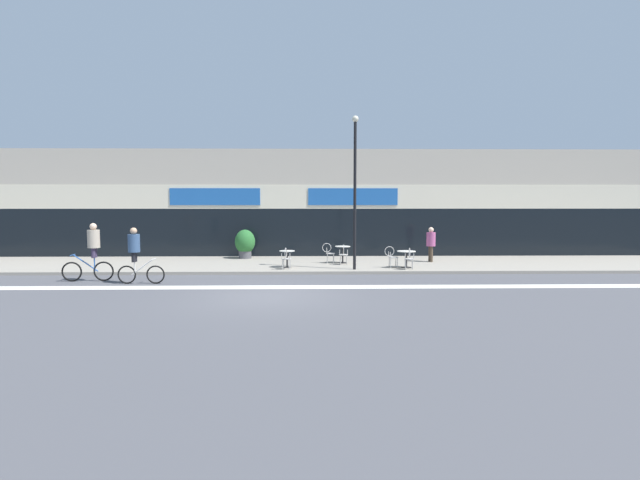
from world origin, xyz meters
TOP-DOWN VIEW (x-y plane):
  - ground_plane at (0.00, 0.00)m, footprint 120.00×120.00m
  - sidewalk_slab at (0.00, 7.25)m, footprint 40.00×5.50m
  - storefront_facade at (0.00, 11.96)m, footprint 40.00×4.06m
  - bike_lane_stripe at (0.00, 1.63)m, footprint 36.00×0.70m
  - bistro_table_0 at (0.32, 5.73)m, footprint 0.64×0.64m
  - bistro_table_1 at (2.76, 7.18)m, footprint 0.69×0.69m
  - bistro_table_2 at (5.33, 5.56)m, footprint 0.78×0.78m
  - cafe_chair_0_near at (0.31, 5.11)m, footprint 0.45×0.60m
  - cafe_chair_1_near at (2.76, 6.56)m, footprint 0.42×0.58m
  - cafe_chair_1_side at (2.13, 7.18)m, footprint 0.57×0.40m
  - cafe_chair_2_near at (5.32, 4.94)m, footprint 0.44×0.59m
  - cafe_chair_2_side at (4.70, 5.56)m, footprint 0.59×0.42m
  - planter_pot at (-1.87, 9.10)m, footprint 0.98×0.98m
  - lamp_post at (3.11, 5.09)m, footprint 0.26×0.26m
  - cyclist_0 at (-6.62, 3.04)m, footprint 1.83×0.53m
  - cyclist_1 at (-4.83, 2.43)m, footprint 1.66×0.48m
  - pedestrian_near_end at (6.83, 7.54)m, footprint 0.47×0.47m

SIDE VIEW (x-z plane):
  - ground_plane at x=0.00m, z-range 0.00..0.00m
  - bike_lane_stripe at x=0.00m, z-range 0.00..0.01m
  - sidewalk_slab at x=0.00m, z-range 0.00..0.12m
  - bistro_table_0 at x=0.32m, z-range 0.27..0.98m
  - bistro_table_2 at x=5.33m, z-range 0.28..0.98m
  - cafe_chair_0_near at x=0.31m, z-range 0.19..1.09m
  - cafe_chair_1_near at x=2.76m, z-range 0.19..1.09m
  - cafe_chair_1_side at x=2.13m, z-range 0.19..1.09m
  - cafe_chair_2_near at x=5.32m, z-range 0.19..1.09m
  - cafe_chair_2_side at x=4.70m, z-range 0.19..1.09m
  - bistro_table_1 at x=2.76m, z-range 0.28..1.04m
  - planter_pot at x=-1.87m, z-range 0.16..1.56m
  - pedestrian_near_end at x=6.83m, z-range 0.27..1.86m
  - cyclist_1 at x=-4.83m, z-range 0.15..2.14m
  - cyclist_0 at x=-6.62m, z-range 0.13..2.25m
  - storefront_facade at x=0.00m, z-range -0.01..5.49m
  - lamp_post at x=3.11m, z-range 0.54..6.73m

